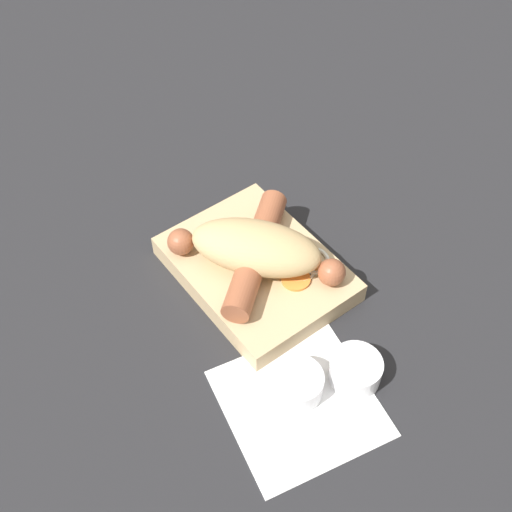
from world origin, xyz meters
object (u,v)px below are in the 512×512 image
condiment_cup_near (297,385)px  condiment_cup_far (356,370)px  food_tray (256,269)px  sausage (255,257)px  bread_roll (260,249)px

condiment_cup_near → condiment_cup_far: size_ratio=1.00×
food_tray → sausage: size_ratio=1.22×
condiment_cup_far → bread_roll: bearing=-0.1°
food_tray → condiment_cup_far: condiment_cup_far is taller
food_tray → bread_roll: bearing=-155.2°
sausage → bread_roll: bearing=-94.0°
sausage → condiment_cup_far: (-0.17, -0.01, -0.03)m
bread_roll → condiment_cup_far: size_ratio=2.95×
sausage → condiment_cup_far: size_ratio=3.09×
bread_roll → sausage: size_ratio=0.95×
condiment_cup_far → food_tray: bearing=0.6°
sausage → condiment_cup_near: bearing=159.2°
condiment_cup_near → condiment_cup_far: same height
food_tray → sausage: sausage is taller
sausage → condiment_cup_far: 0.17m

